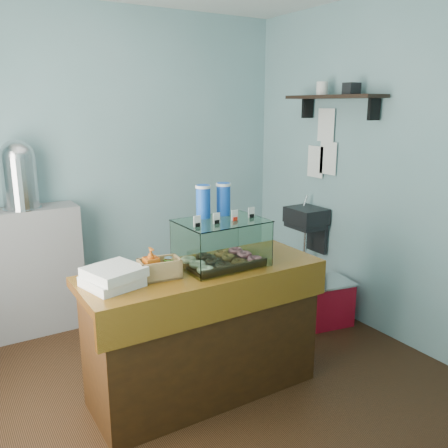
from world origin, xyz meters
TOP-DOWN VIEW (x-y plane):
  - ground at (0.00, 0.00)m, footprint 3.50×3.50m
  - room_shell at (0.03, 0.01)m, footprint 3.54×3.04m
  - counter at (0.00, -0.25)m, footprint 1.60×0.60m
  - back_shelf at (-0.90, 1.32)m, footprint 1.00×0.32m
  - display_case at (0.15, -0.22)m, footprint 0.57×0.42m
  - condiment_crate at (-0.32, -0.26)m, footprint 0.27×0.18m
  - pastry_boxes at (-0.60, -0.25)m, footprint 0.37×0.36m
  - coffee_urn at (-0.83, 1.32)m, footprint 0.31×0.31m
  - red_cooler at (1.44, 0.10)m, footprint 0.52×0.43m

SIDE VIEW (x-z plane):
  - ground at x=0.00m, z-range 0.00..0.00m
  - red_cooler at x=1.44m, z-range 0.00..0.41m
  - counter at x=0.00m, z-range 0.01..0.91m
  - back_shelf at x=-0.90m, z-range 0.00..1.10m
  - pastry_boxes at x=-0.60m, z-range 0.90..1.02m
  - condiment_crate at x=-0.32m, z-range 0.87..1.07m
  - display_case at x=0.15m, z-range 0.81..1.34m
  - coffee_urn at x=-0.83m, z-range 1.11..1.68m
  - room_shell at x=0.03m, z-range 0.30..3.12m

